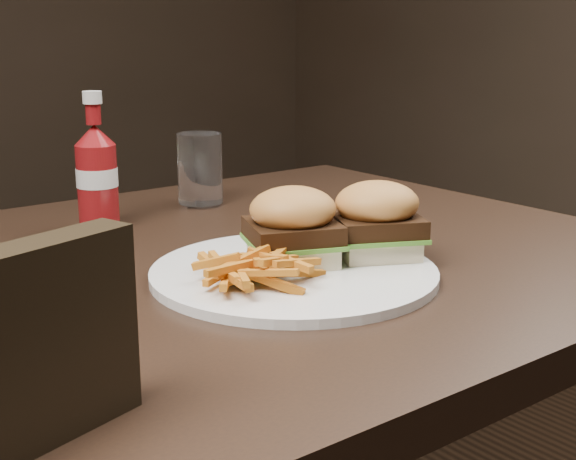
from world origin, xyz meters
TOP-DOWN VIEW (x-y plane):
  - dining_table at (0.00, 0.00)m, footprint 1.20×0.80m
  - plate at (0.12, -0.11)m, footprint 0.31×0.31m
  - sandwich_half_a at (0.13, -0.10)m, footprint 0.11×0.10m
  - sandwich_half_b at (0.22, -0.13)m, footprint 0.11×0.11m
  - fries_pile at (0.06, -0.12)m, footprint 0.10×0.10m
  - ketchup_bottle at (0.04, 0.20)m, footprint 0.06×0.06m
  - tumbler at (0.23, 0.25)m, footprint 0.09×0.09m

SIDE VIEW (x-z plane):
  - dining_table at x=0.00m, z-range 0.71..0.75m
  - plate at x=0.12m, z-range 0.75..0.76m
  - sandwich_half_a at x=0.13m, z-range 0.76..0.78m
  - sandwich_half_b at x=0.22m, z-range 0.76..0.78m
  - fries_pile at x=0.06m, z-range 0.76..0.80m
  - tumbler at x=0.23m, z-range 0.75..0.86m
  - ketchup_bottle at x=0.04m, z-range 0.76..0.86m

